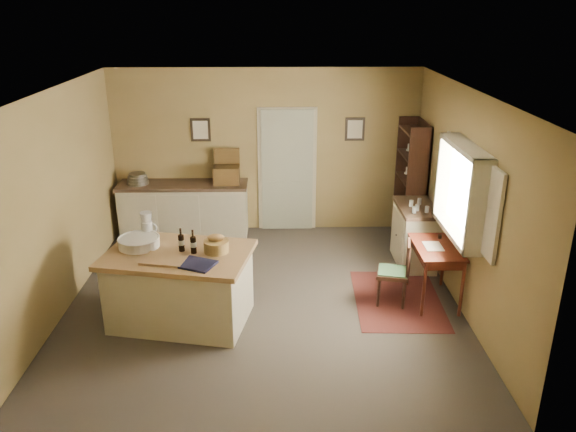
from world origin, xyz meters
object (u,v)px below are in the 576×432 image
(work_island, at_px, (180,285))
(shelving_unit, at_px, (413,182))
(sideboard, at_px, (185,208))
(desk_chair, at_px, (393,273))
(right_cabinet, at_px, (415,234))
(writing_desk, at_px, (436,253))

(work_island, bearing_deg, shelving_unit, 47.73)
(sideboard, distance_m, desk_chair, 3.77)
(sideboard, height_order, desk_chair, sideboard)
(desk_chair, height_order, right_cabinet, right_cabinet)
(shelving_unit, bearing_deg, desk_chair, -108.47)
(right_cabinet, distance_m, shelving_unit, 1.08)
(work_island, height_order, shelving_unit, shelving_unit)
(sideboard, bearing_deg, writing_desk, -32.47)
(right_cabinet, bearing_deg, writing_desk, -89.99)
(shelving_unit, bearing_deg, writing_desk, -94.21)
(writing_desk, relative_size, right_cabinet, 0.91)
(desk_chair, xyz_separation_m, shelving_unit, (0.70, 2.10, 0.55))
(writing_desk, height_order, shelving_unit, shelving_unit)
(writing_desk, bearing_deg, sideboard, 147.53)
(writing_desk, distance_m, desk_chair, 0.61)
(writing_desk, bearing_deg, shelving_unit, 85.79)
(desk_chair, height_order, shelving_unit, shelving_unit)
(work_island, relative_size, sideboard, 0.89)
(right_cabinet, height_order, shelving_unit, shelving_unit)
(work_island, xyz_separation_m, right_cabinet, (3.20, 1.54, -0.02))
(writing_desk, relative_size, shelving_unit, 0.46)
(work_island, bearing_deg, sideboard, 108.48)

